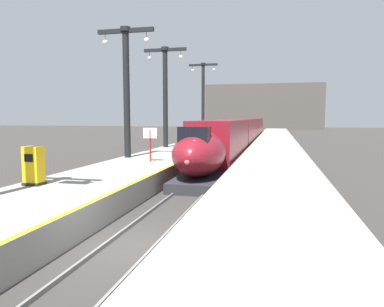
{
  "coord_description": "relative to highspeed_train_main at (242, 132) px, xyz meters",
  "views": [
    {
      "loc": [
        4.14,
        -9.42,
        3.84
      ],
      "look_at": [
        -0.46,
        9.79,
        1.8
      ],
      "focal_mm": 33.0,
      "sensor_mm": 36.0,
      "label": 1
    }
  ],
  "objects": [
    {
      "name": "highspeed_train_main",
      "position": [
        0.0,
        0.0,
        0.0
      ],
      "size": [
        2.92,
        56.04,
        3.6
      ],
      "color": "maroon",
      "rests_on": "ground"
    },
    {
      "name": "ticket_machine_yellow",
      "position": [
        -5.55,
        -31.1,
        -0.17
      ],
      "size": [
        0.76,
        0.62,
        1.6
      ],
      "color": "yellow",
      "rests_on": "platform_left"
    },
    {
      "name": "rail_main_right",
      "position": [
        0.75,
        -6.65,
        -1.9
      ],
      "size": [
        0.08,
        110.0,
        0.12
      ],
      "primitive_type": "cube",
      "color": "slate",
      "rests_on": "ground"
    },
    {
      "name": "ground_plane",
      "position": [
        0.0,
        -34.15,
        -1.96
      ],
      "size": [
        260.0,
        260.0,
        0.0
      ],
      "primitive_type": "plane",
      "color": "#33302D"
    },
    {
      "name": "station_column_far",
      "position": [
        -5.9,
        -12.18,
        4.59
      ],
      "size": [
        4.0,
        0.68,
        9.13
      ],
      "color": "black",
      "rests_on": "platform_left"
    },
    {
      "name": "platform_left",
      "position": [
        -4.05,
        -9.4,
        -1.44
      ],
      "size": [
        4.8,
        110.0,
        1.05
      ],
      "primitive_type": "cube",
      "color": "gray",
      "rests_on": "ground"
    },
    {
      "name": "platform_left_safety_stripe",
      "position": [
        -1.77,
        -9.4,
        -0.91
      ],
      "size": [
        0.2,
        107.8,
        0.01
      ],
      "primitive_type": "cube",
      "color": "yellow",
      "rests_on": "platform_left"
    },
    {
      "name": "rolling_suitcase",
      "position": [
        -2.87,
        -16.05,
        -0.61
      ],
      "size": [
        0.4,
        0.22,
        0.98
      ],
      "color": "#4C4C51",
      "rests_on": "platform_left"
    },
    {
      "name": "station_column_mid",
      "position": [
        -5.9,
        -20.86,
        4.42
      ],
      "size": [
        4.0,
        0.68,
        8.82
      ],
      "color": "black",
      "rests_on": "platform_left"
    },
    {
      "name": "passenger_near_edge",
      "position": [
        -2.15,
        -16.37,
        0.08
      ],
      "size": [
        0.28,
        0.56,
        1.69
      ],
      "color": "#23232D",
      "rests_on": "platform_left"
    },
    {
      "name": "passenger_mid_platform",
      "position": [
        -3.96,
        -13.99,
        0.08
      ],
      "size": [
        0.53,
        0.35,
        1.69
      ],
      "color": "#23232D",
      "rests_on": "platform_left"
    },
    {
      "name": "station_column_distant",
      "position": [
        -5.9,
        5.04,
        5.16
      ],
      "size": [
        4.0,
        0.68,
        10.22
      ],
      "color": "black",
      "rests_on": "platform_left"
    },
    {
      "name": "terminus_back_wall",
      "position": [
        0.0,
        67.85,
        5.04
      ],
      "size": [
        36.0,
        2.0,
        14.0
      ],
      "primitive_type": "cube",
      "color": "#4C4742",
      "rests_on": "ground"
    },
    {
      "name": "departure_info_board",
      "position": [
        -3.54,
        -22.73,
        0.59
      ],
      "size": [
        0.9,
        0.1,
        2.12
      ],
      "color": "maroon",
      "rests_on": "platform_left"
    },
    {
      "name": "rail_main_left",
      "position": [
        -0.75,
        -6.65,
        -1.9
      ],
      "size": [
        0.08,
        110.0,
        0.12
      ],
      "primitive_type": "cube",
      "color": "slate",
      "rests_on": "ground"
    },
    {
      "name": "platform_right",
      "position": [
        4.05,
        -9.4,
        -1.44
      ],
      "size": [
        4.8,
        110.0,
        1.05
      ],
      "primitive_type": "cube",
      "color": "gray",
      "rests_on": "ground"
    }
  ]
}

